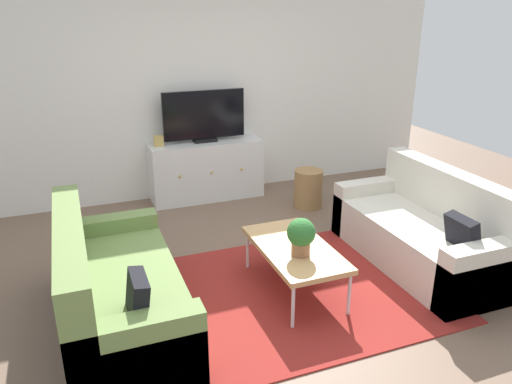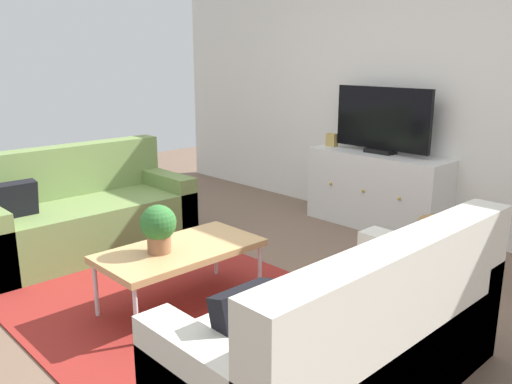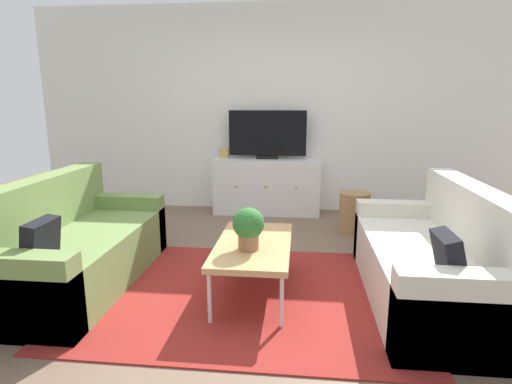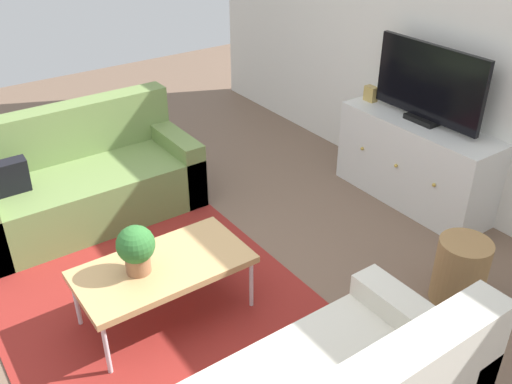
{
  "view_description": "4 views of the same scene",
  "coord_description": "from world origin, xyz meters",
  "px_view_note": "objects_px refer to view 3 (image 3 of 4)",
  "views": [
    {
      "loc": [
        -1.57,
        -3.44,
        2.29
      ],
      "look_at": [
        0.0,
        0.62,
        0.65
      ],
      "focal_mm": 34.73,
      "sensor_mm": 36.0,
      "label": 1
    },
    {
      "loc": [
        2.76,
        -2.0,
        1.63
      ],
      "look_at": [
        0.0,
        0.62,
        0.65
      ],
      "focal_mm": 37.08,
      "sensor_mm": 36.0,
      "label": 2
    },
    {
      "loc": [
        0.4,
        -3.1,
        1.48
      ],
      "look_at": [
        0.0,
        0.62,
        0.65
      ],
      "focal_mm": 29.08,
      "sensor_mm": 36.0,
      "label": 3
    },
    {
      "loc": [
        2.63,
        -1.23,
        2.53
      ],
      "look_at": [
        0.0,
        0.62,
        0.65
      ],
      "focal_mm": 39.49,
      "sensor_mm": 36.0,
      "label": 4
    }
  ],
  "objects_px": {
    "coffee_table": "(254,246)",
    "mantel_clock": "(224,153)",
    "flat_screen_tv": "(267,135)",
    "wicker_basket": "(354,213)",
    "couch_right_side": "(439,265)",
    "potted_plant": "(248,227)",
    "tv_console": "(267,186)",
    "couch_left_side": "(71,250)"
  },
  "relations": [
    {
      "from": "mantel_clock",
      "to": "flat_screen_tv",
      "type": "bearing_deg",
      "value": 2.01
    },
    {
      "from": "potted_plant",
      "to": "tv_console",
      "type": "distance_m",
      "value": 2.55
    },
    {
      "from": "potted_plant",
      "to": "flat_screen_tv",
      "type": "bearing_deg",
      "value": 91.59
    },
    {
      "from": "potted_plant",
      "to": "flat_screen_tv",
      "type": "distance_m",
      "value": 2.59
    },
    {
      "from": "couch_left_side",
      "to": "flat_screen_tv",
      "type": "height_order",
      "value": "flat_screen_tv"
    },
    {
      "from": "couch_left_side",
      "to": "mantel_clock",
      "type": "height_order",
      "value": "couch_left_side"
    },
    {
      "from": "flat_screen_tv",
      "to": "coffee_table",
      "type": "bearing_deg",
      "value": -87.84
    },
    {
      "from": "wicker_basket",
      "to": "couch_left_side",
      "type": "bearing_deg",
      "value": -146.33
    },
    {
      "from": "couch_right_side",
      "to": "tv_console",
      "type": "relative_size",
      "value": 1.29
    },
    {
      "from": "couch_right_side",
      "to": "tv_console",
      "type": "xyz_separation_m",
      "value": [
        -1.47,
        2.37,
        0.07
      ]
    },
    {
      "from": "tv_console",
      "to": "flat_screen_tv",
      "type": "xyz_separation_m",
      "value": [
        -0.0,
        0.02,
        0.68
      ]
    },
    {
      "from": "tv_console",
      "to": "wicker_basket",
      "type": "bearing_deg",
      "value": -34.9
    },
    {
      "from": "tv_console",
      "to": "flat_screen_tv",
      "type": "height_order",
      "value": "flat_screen_tv"
    },
    {
      "from": "tv_console",
      "to": "potted_plant",
      "type": "bearing_deg",
      "value": -88.4
    },
    {
      "from": "potted_plant",
      "to": "couch_left_side",
      "type": "bearing_deg",
      "value": 173.82
    },
    {
      "from": "wicker_basket",
      "to": "mantel_clock",
      "type": "bearing_deg",
      "value": 155.65
    },
    {
      "from": "potted_plant",
      "to": "mantel_clock",
      "type": "bearing_deg",
      "value": 104.21
    },
    {
      "from": "potted_plant",
      "to": "mantel_clock",
      "type": "distance_m",
      "value": 2.62
    },
    {
      "from": "coffee_table",
      "to": "potted_plant",
      "type": "relative_size",
      "value": 3.41
    },
    {
      "from": "flat_screen_tv",
      "to": "tv_console",
      "type": "bearing_deg",
      "value": -90.0
    },
    {
      "from": "coffee_table",
      "to": "flat_screen_tv",
      "type": "relative_size",
      "value": 1.06
    },
    {
      "from": "flat_screen_tv",
      "to": "mantel_clock",
      "type": "distance_m",
      "value": 0.62
    },
    {
      "from": "tv_console",
      "to": "wicker_basket",
      "type": "distance_m",
      "value": 1.29
    },
    {
      "from": "couch_left_side",
      "to": "tv_console",
      "type": "height_order",
      "value": "couch_left_side"
    },
    {
      "from": "potted_plant",
      "to": "flat_screen_tv",
      "type": "relative_size",
      "value": 0.31
    },
    {
      "from": "couch_right_side",
      "to": "wicker_basket",
      "type": "height_order",
      "value": "couch_right_side"
    },
    {
      "from": "couch_left_side",
      "to": "couch_right_side",
      "type": "bearing_deg",
      "value": 0.0
    },
    {
      "from": "couch_left_side",
      "to": "flat_screen_tv",
      "type": "relative_size",
      "value": 1.77
    },
    {
      "from": "flat_screen_tv",
      "to": "wicker_basket",
      "type": "distance_m",
      "value": 1.53
    },
    {
      "from": "tv_console",
      "to": "flat_screen_tv",
      "type": "bearing_deg",
      "value": 90.0
    },
    {
      "from": "coffee_table",
      "to": "wicker_basket",
      "type": "relative_size",
      "value": 2.31
    },
    {
      "from": "coffee_table",
      "to": "mantel_clock",
      "type": "distance_m",
      "value": 2.51
    },
    {
      "from": "coffee_table",
      "to": "mantel_clock",
      "type": "xyz_separation_m",
      "value": [
        -0.66,
        2.39,
        0.41
      ]
    },
    {
      "from": "couch_right_side",
      "to": "flat_screen_tv",
      "type": "distance_m",
      "value": 2.91
    },
    {
      "from": "coffee_table",
      "to": "mantel_clock",
      "type": "relative_size",
      "value": 8.17
    },
    {
      "from": "couch_left_side",
      "to": "couch_right_side",
      "type": "height_order",
      "value": "same"
    },
    {
      "from": "couch_right_side",
      "to": "flat_screen_tv",
      "type": "relative_size",
      "value": 1.77
    },
    {
      "from": "coffee_table",
      "to": "mantel_clock",
      "type": "height_order",
      "value": "mantel_clock"
    },
    {
      "from": "wicker_basket",
      "to": "flat_screen_tv",
      "type": "bearing_deg",
      "value": 144.37
    },
    {
      "from": "couch_right_side",
      "to": "tv_console",
      "type": "distance_m",
      "value": 2.79
    },
    {
      "from": "flat_screen_tv",
      "to": "wicker_basket",
      "type": "bearing_deg",
      "value": -35.63
    },
    {
      "from": "tv_console",
      "to": "mantel_clock",
      "type": "height_order",
      "value": "mantel_clock"
    }
  ]
}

